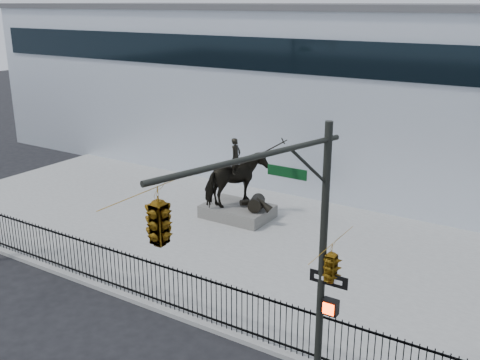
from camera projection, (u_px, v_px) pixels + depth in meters
The scene contains 7 objects.
ground at pixel (110, 317), 17.58m from camera, with size 120.00×120.00×0.00m, color black.
plaza at pixel (232, 239), 23.18m from camera, with size 30.00×12.00×0.15m, color gray.
building at pixel (356, 91), 32.25m from camera, with size 44.00×14.00×9.00m, color silver.
picket_fence at pixel (136, 275), 18.31m from camera, with size 22.10×0.10×1.50m.
statue_plinth at pixel (238, 211), 25.20m from camera, with size 2.98×2.05×0.56m, color #5B5853.
equestrian_statue at pixel (239, 181), 24.73m from camera, with size 3.82×2.37×3.24m.
traffic_signal_right at pixel (254, 243), 11.18m from camera, with size 2.17×6.86×7.00m.
Camera 1 is at (11.76, -10.80, 9.46)m, focal length 42.00 mm.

